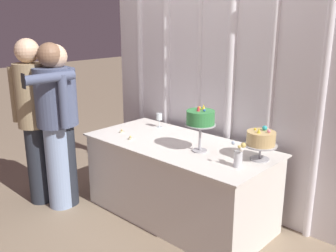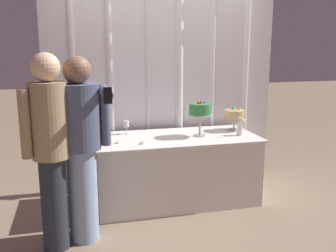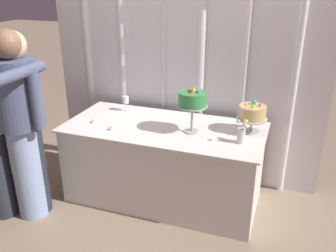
% 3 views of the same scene
% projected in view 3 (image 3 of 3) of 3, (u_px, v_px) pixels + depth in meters
% --- Properties ---
extents(ground_plane, '(24.00, 24.00, 0.00)m').
position_uv_depth(ground_plane, '(161.00, 202.00, 3.40)').
color(ground_plane, gray).
extents(draped_curtain, '(2.73, 0.16, 2.89)m').
position_uv_depth(draped_curtain, '(181.00, 28.00, 3.37)').
color(draped_curtain, white).
rests_on(draped_curtain, ground_plane).
extents(cake_table, '(1.77, 0.83, 0.73)m').
position_uv_depth(cake_table, '(164.00, 163.00, 3.35)').
color(cake_table, white).
rests_on(cake_table, ground_plane).
extents(cake_display_nearleft, '(0.26, 0.26, 0.40)m').
position_uv_depth(cake_display_nearleft, '(192.00, 100.00, 2.99)').
color(cake_display_nearleft, '#B2B2B7').
rests_on(cake_display_nearleft, cake_table).
extents(cake_display_nearright, '(0.26, 0.26, 0.28)m').
position_uv_depth(cake_display_nearright, '(252.00, 113.00, 3.03)').
color(cake_display_nearright, '#B2B2B7').
rests_on(cake_display_nearright, cake_table).
extents(wine_glass, '(0.06, 0.06, 0.15)m').
position_uv_depth(wine_glass, '(126.00, 100.00, 3.54)').
color(wine_glass, silver).
rests_on(wine_glass, cake_table).
extents(flower_vase, '(0.09, 0.10, 0.21)m').
position_uv_depth(flower_vase, '(242.00, 133.00, 2.86)').
color(flower_vase, silver).
rests_on(flower_vase, cake_table).
extents(tealight_far_left, '(0.05, 0.05, 0.03)m').
position_uv_depth(tealight_far_left, '(93.00, 122.00, 3.29)').
color(tealight_far_left, beige).
rests_on(tealight_far_left, cake_table).
extents(tealight_near_left, '(0.04, 0.04, 0.04)m').
position_uv_depth(tealight_near_left, '(111.00, 128.00, 3.14)').
color(tealight_near_left, beige).
rests_on(tealight_near_left, cake_table).
extents(guest_girl_blue_dress, '(0.51, 0.64, 1.60)m').
position_uv_depth(guest_girl_blue_dress, '(23.00, 120.00, 2.95)').
color(guest_girl_blue_dress, '#282D38').
rests_on(guest_girl_blue_dress, ground_plane).
extents(guest_man_pink_jacket, '(0.51, 0.38, 1.61)m').
position_uv_depth(guest_man_pink_jacket, '(20.00, 122.00, 2.91)').
color(guest_man_pink_jacket, '#93ADD6').
rests_on(guest_man_pink_jacket, ground_plane).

